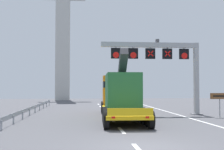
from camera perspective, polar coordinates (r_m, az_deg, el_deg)
ground at (r=12.88m, az=5.91°, el=-13.64°), size 112.00×112.00×0.00m
lane_markings at (r=25.83m, az=-0.50°, el=-7.98°), size 0.20×41.06×0.01m
edge_line_right at (r=26.00m, az=14.20°, el=-7.87°), size 0.20×63.00×0.01m
overhead_lane_gantry at (r=28.00m, az=9.83°, el=3.33°), size 9.36×0.90×6.98m
heavy_haul_truck_yellow at (r=25.37m, az=1.39°, el=-3.59°), size 3.52×14.15×5.30m
tourist_info_sign_brown at (r=26.59m, az=19.95°, el=-4.28°), size 1.68×0.15×2.05m
guardrail_left at (r=27.58m, az=-15.62°, el=-6.38°), size 0.13×33.39×0.76m
bridge_pylon_distant at (r=62.09m, az=-9.36°, el=11.46°), size 9.00×2.00×33.97m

